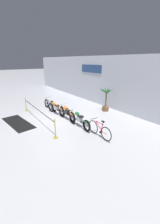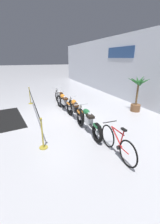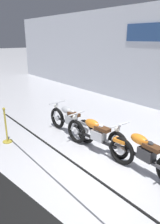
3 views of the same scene
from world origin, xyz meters
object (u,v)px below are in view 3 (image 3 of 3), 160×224
motorcycle_silver_0 (70,121)px  motorcycle_orange_2 (144,155)px  motorcycle_orange_1 (97,136)px  stanchion_far_left (30,140)px

motorcycle_silver_0 → motorcycle_orange_2: 2.68m
motorcycle_orange_2 → motorcycle_silver_0: bearing=-179.0°
motorcycle_silver_0 → motorcycle_orange_2: size_ratio=0.90×
motorcycle_orange_1 → stanchion_far_left: 1.72m
motorcycle_orange_2 → stanchion_far_left: (-1.86, -1.78, 0.19)m
motorcycle_orange_2 → motorcycle_orange_1: bearing=-173.7°
motorcycle_silver_0 → stanchion_far_left: (0.82, -1.74, 0.20)m
motorcycle_silver_0 → motorcycle_orange_1: 1.32m
motorcycle_orange_2 → stanchion_far_left: size_ratio=0.44×
motorcycle_orange_2 → stanchion_far_left: stanchion_far_left is taller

